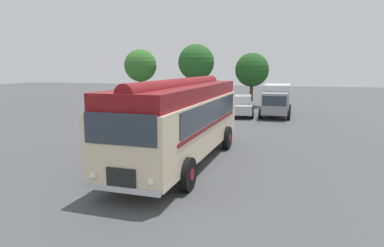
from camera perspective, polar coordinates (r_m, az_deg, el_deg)
The scene contains 8 objects.
ground_plane at distance 14.79m, azimuth -0.96°, elevation -6.03°, with size 120.00×120.00×0.00m, color #474749.
vintage_bus at distance 14.00m, azimuth -1.76°, elevation 1.03°, with size 3.07×10.19×3.49m.
car_near_left at distance 28.46m, azimuth 3.28°, elevation 3.17°, with size 2.02×4.23×1.66m.
car_mid_left at distance 27.94m, azimuth 8.26°, elevation 2.97°, with size 2.32×4.37×1.66m.
box_van at distance 28.67m, azimuth 13.90°, elevation 3.99°, with size 2.33×5.77×2.50m.
tree_far_left at distance 37.11m, azimuth -8.53°, elevation 9.47°, with size 3.42×3.42×5.80m.
tree_left_of_centre at distance 36.00m, azimuth 0.69°, elevation 10.16°, with size 3.74×3.74×6.28m.
tree_centre at distance 34.98m, azimuth 9.94°, elevation 8.85°, with size 3.35×3.35×5.33m.
Camera 1 is at (4.28, -13.59, 3.94)m, focal length 32.00 mm.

